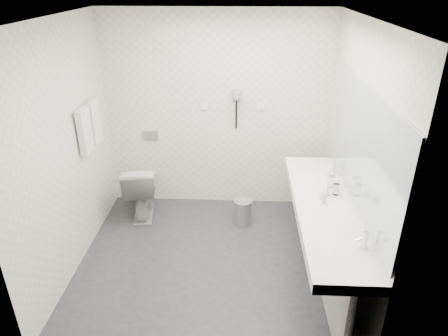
{
  "coord_description": "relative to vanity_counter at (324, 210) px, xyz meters",
  "views": [
    {
      "loc": [
        0.33,
        -3.54,
        2.84
      ],
      "look_at": [
        0.15,
        0.15,
        1.05
      ],
      "focal_mm": 32.42,
      "sensor_mm": 36.0,
      "label": 1
    }
  ],
  "objects": [
    {
      "name": "floor",
      "position": [
        -1.12,
        0.2,
        -0.8
      ],
      "size": [
        2.8,
        2.8,
        0.0
      ],
      "primitive_type": "plane",
      "color": "#2B2B30",
      "rests_on": "ground"
    },
    {
      "name": "ceiling",
      "position": [
        -1.12,
        0.2,
        1.7
      ],
      "size": [
        2.8,
        2.8,
        0.0
      ],
      "primitive_type": "plane",
      "rotation": [
        3.14,
        0.0,
        0.0
      ],
      "color": "white",
      "rests_on": "wall_back"
    },
    {
      "name": "wall_back",
      "position": [
        -1.12,
        1.5,
        0.45
      ],
      "size": [
        2.8,
        0.0,
        2.8
      ],
      "primitive_type": "plane",
      "rotation": [
        1.57,
        0.0,
        0.0
      ],
      "color": "silver",
      "rests_on": "floor"
    },
    {
      "name": "wall_front",
      "position": [
        -1.12,
        -1.1,
        0.45
      ],
      "size": [
        2.8,
        0.0,
        2.8
      ],
      "primitive_type": "plane",
      "rotation": [
        -1.57,
        0.0,
        0.0
      ],
      "color": "silver",
      "rests_on": "floor"
    },
    {
      "name": "wall_left",
      "position": [
        -2.52,
        0.2,
        0.45
      ],
      "size": [
        0.0,
        2.6,
        2.6
      ],
      "primitive_type": "plane",
      "rotation": [
        1.57,
        0.0,
        1.57
      ],
      "color": "silver",
      "rests_on": "floor"
    },
    {
      "name": "wall_right",
      "position": [
        0.27,
        0.2,
        0.45
      ],
      "size": [
        0.0,
        2.6,
        2.6
      ],
      "primitive_type": "plane",
      "rotation": [
        1.57,
        0.0,
        -1.57
      ],
      "color": "silver",
      "rests_on": "floor"
    },
    {
      "name": "vanity_counter",
      "position": [
        0.0,
        0.0,
        0.0
      ],
      "size": [
        0.55,
        2.2,
        0.1
      ],
      "primitive_type": "cube",
      "color": "white",
      "rests_on": "floor"
    },
    {
      "name": "vanity_panel",
      "position": [
        0.02,
        0.0,
        -0.42
      ],
      "size": [
        0.03,
        2.15,
        0.75
      ],
      "primitive_type": "cube",
      "color": "#9C9A93",
      "rests_on": "floor"
    },
    {
      "name": "vanity_post_near",
      "position": [
        0.05,
        -1.04,
        -0.42
      ],
      "size": [
        0.06,
        0.06,
        0.75
      ],
      "primitive_type": "cylinder",
      "color": "silver",
      "rests_on": "floor"
    },
    {
      "name": "vanity_post_far",
      "position": [
        0.05,
        1.04,
        -0.42
      ],
      "size": [
        0.06,
        0.06,
        0.75
      ],
      "primitive_type": "cylinder",
      "color": "silver",
      "rests_on": "floor"
    },
    {
      "name": "mirror",
      "position": [
        0.26,
        0.0,
        0.65
      ],
      "size": [
        0.02,
        2.2,
        1.05
      ],
      "primitive_type": "cube",
      "color": "#B2BCC6",
      "rests_on": "wall_right"
    },
    {
      "name": "basin_near",
      "position": [
        0.0,
        -0.65,
        0.04
      ],
      "size": [
        0.4,
        0.31,
        0.05
      ],
      "primitive_type": "ellipsoid",
      "color": "white",
      "rests_on": "vanity_counter"
    },
    {
      "name": "basin_far",
      "position": [
        0.0,
        0.65,
        0.04
      ],
      "size": [
        0.4,
        0.31,
        0.05
      ],
      "primitive_type": "ellipsoid",
      "color": "white",
      "rests_on": "vanity_counter"
    },
    {
      "name": "faucet_near",
      "position": [
        0.19,
        -0.65,
        0.12
      ],
      "size": [
        0.04,
        0.04,
        0.15
      ],
      "primitive_type": "cylinder",
      "color": "silver",
      "rests_on": "vanity_counter"
    },
    {
      "name": "faucet_far",
      "position": [
        0.19,
        0.65,
        0.12
      ],
      "size": [
        0.04,
        0.04,
        0.15
      ],
      "primitive_type": "cylinder",
      "color": "silver",
      "rests_on": "vanity_counter"
    },
    {
      "name": "soap_bottle_a",
      "position": [
        -0.0,
        0.11,
        0.1
      ],
      "size": [
        0.06,
        0.06,
        0.1
      ],
      "primitive_type": "imported",
      "rotation": [
        0.0,
        0.0,
        0.45
      ],
      "color": "white",
      "rests_on": "vanity_counter"
    },
    {
      "name": "soap_bottle_b",
      "position": [
        0.05,
        0.19,
        0.09
      ],
      "size": [
        0.08,
        0.08,
        0.08
      ],
      "primitive_type": "imported",
      "rotation": [
        0.0,
        0.0,
        -0.35
      ],
      "color": "white",
      "rests_on": "vanity_counter"
    },
    {
      "name": "soap_bottle_c",
      "position": [
        -0.01,
        0.03,
        0.1
      ],
      "size": [
        0.05,
        0.05,
        0.11
      ],
      "primitive_type": "imported",
      "rotation": [
        0.0,
        0.0,
        0.24
      ],
      "color": "white",
      "rests_on": "vanity_counter"
    },
    {
      "name": "glass_left",
      "position": [
        0.14,
        0.21,
        0.11
      ],
      "size": [
        0.08,
        0.08,
        0.12
      ],
      "primitive_type": "cylinder",
      "rotation": [
        0.0,
        0.0,
        -0.38
      ],
      "color": "silver",
      "rests_on": "vanity_counter"
    },
    {
      "name": "glass_right",
      "position": [
        0.12,
        0.36,
        0.11
      ],
      "size": [
        0.08,
        0.08,
        0.12
      ],
      "primitive_type": "cylinder",
      "rotation": [
        0.0,
        0.0,
        0.2
      ],
      "color": "silver",
      "rests_on": "vanity_counter"
    },
    {
      "name": "toilet",
      "position": [
        -2.07,
        1.11,
        -0.44
      ],
      "size": [
        0.5,
        0.76,
        0.72
      ],
      "primitive_type": "imported",
      "rotation": [
        0.0,
        0.0,
        3.28
      ],
      "color": "white",
      "rests_on": "floor"
    },
    {
      "name": "flush_plate",
      "position": [
        -1.98,
        1.49,
        0.15
      ],
      "size": [
        0.18,
        0.02,
        0.12
      ],
      "primitive_type": "cube",
      "color": "#B2B5BA",
      "rests_on": "wall_back"
    },
    {
      "name": "pedal_bin",
      "position": [
        -0.77,
        0.94,
        -0.64
      ],
      "size": [
        0.26,
        0.26,
        0.31
      ],
      "primitive_type": "cylinder",
      "rotation": [
        0.0,
        0.0,
        -0.16
      ],
      "color": "#B2B5BA",
      "rests_on": "floor"
    },
    {
      "name": "bin_lid",
      "position": [
        -0.77,
        0.94,
        -0.48
      ],
      "size": [
        0.22,
        0.22,
        0.02
      ],
      "primitive_type": "cylinder",
      "color": "#B2B5BA",
      "rests_on": "pedal_bin"
    },
    {
      "name": "towel_rail",
      "position": [
        -2.47,
        0.75,
        0.75
      ],
      "size": [
        0.02,
        0.62,
        0.02
      ],
      "primitive_type": "cylinder",
      "rotation": [
        1.57,
        0.0,
        0.0
      ],
      "color": "silver",
      "rests_on": "wall_left"
    },
    {
      "name": "towel_near",
      "position": [
        -2.46,
        0.61,
        0.53
      ],
      "size": [
        0.07,
        0.24,
        0.48
      ],
      "primitive_type": "cube",
      "color": "silver",
      "rests_on": "towel_rail"
    },
    {
      "name": "towel_far",
      "position": [
        -2.46,
        0.89,
        0.53
      ],
      "size": [
        0.07,
        0.24,
        0.48
      ],
      "primitive_type": "cube",
      "color": "silver",
      "rests_on": "towel_rail"
    },
    {
      "name": "dryer_cradle",
      "position": [
        -0.88,
        1.47,
        0.7
      ],
      "size": [
        0.1,
        0.04,
        0.14
      ],
      "primitive_type": "cube",
      "color": "gray",
      "rests_on": "wall_back"
    },
    {
      "name": "dryer_barrel",
      "position": [
        -0.88,
        1.4,
        0.73
      ],
      "size": [
        0.08,
        0.14,
        0.08
      ],
      "primitive_type": "cylinder",
      "rotation": [
        1.57,
        0.0,
        0.0
      ],
      "color": "gray",
      "rests_on": "dryer_cradle"
    },
    {
      "name": "dryer_cord",
      "position": [
        -0.88,
        1.46,
        0.45
      ],
      "size": [
        0.02,
        0.02,
        0.35
      ],
      "primitive_type": "cylinder",
      "color": "black",
      "rests_on": "dryer_cradle"
    },
    {
      "name": "switch_plate_a",
      "position": [
        -1.27,
        1.49,
        0.55
      ],
      "size": [
        0.09,
        0.02,
        0.09
      ],
      "primitive_type": "cube",
      "color": "white",
      "rests_on": "wall_back"
    },
    {
      "name": "switch_plate_b",
      "position": [
        -0.57,
        1.49,
        0.55
      ],
      "size": [
        0.09,
        0.02,
        0.09
      ],
      "primitive_type": "cube",
      "color": "white",
      "rests_on": "wall_back"
    }
  ]
}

